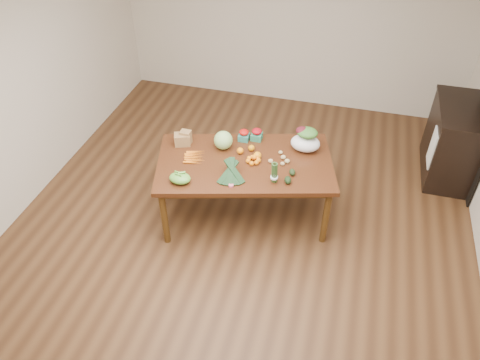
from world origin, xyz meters
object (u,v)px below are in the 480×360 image
(dining_table, at_px, (245,188))
(cabinet, at_px, (452,141))
(paper_bag, at_px, (182,138))
(asparagus_bundle, at_px, (274,172))
(salad_bag, at_px, (306,141))
(cabbage, at_px, (223,140))
(mandarin_cluster, at_px, (254,158))
(kale_bunch, at_px, (231,174))

(dining_table, bearing_deg, cabinet, 16.62)
(dining_table, relative_size, cabinet, 1.80)
(cabinet, xyz_separation_m, paper_bag, (-2.97, -1.27, 0.36))
(asparagus_bundle, distance_m, salad_bag, 0.65)
(dining_table, relative_size, cabbage, 9.03)
(paper_bag, bearing_deg, asparagus_bundle, -18.75)
(dining_table, bearing_deg, cabbage, 133.65)
(asparagus_bundle, bearing_deg, mandarin_cluster, 118.78)
(dining_table, bearing_deg, kale_bunch, -115.22)
(mandarin_cluster, bearing_deg, dining_table, -164.12)
(cabinet, relative_size, paper_bag, 4.54)
(cabbage, height_order, kale_bunch, cabbage)
(asparagus_bundle, height_order, salad_bag, asparagus_bundle)
(kale_bunch, bearing_deg, paper_bag, 131.41)
(asparagus_bundle, bearing_deg, salad_bag, 56.02)
(dining_table, relative_size, kale_bunch, 4.58)
(dining_table, height_order, paper_bag, paper_bag)
(kale_bunch, distance_m, salad_bag, 0.94)
(mandarin_cluster, bearing_deg, kale_bunch, -113.00)
(paper_bag, xyz_separation_m, asparagus_bundle, (1.10, -0.37, 0.05))
(cabbage, distance_m, mandarin_cluster, 0.41)
(mandarin_cluster, bearing_deg, cabinet, 32.50)
(asparagus_bundle, xyz_separation_m, salad_bag, (0.21, 0.62, -0.00))
(paper_bag, relative_size, salad_bag, 0.71)
(dining_table, distance_m, paper_bag, 0.88)
(cabinet, xyz_separation_m, mandarin_cluster, (-2.14, -1.36, 0.32))
(kale_bunch, height_order, salad_bag, salad_bag)
(asparagus_bundle, bearing_deg, cabbage, 131.47)
(dining_table, xyz_separation_m, paper_bag, (-0.74, 0.12, 0.45))
(cabbage, bearing_deg, kale_bunch, -65.37)
(cabbage, relative_size, kale_bunch, 0.51)
(paper_bag, bearing_deg, dining_table, -9.28)
(cabinet, xyz_separation_m, kale_bunch, (-2.29, -1.72, 0.36))
(cabbage, xyz_separation_m, kale_bunch, (0.23, -0.50, -0.02))
(kale_bunch, bearing_deg, mandarin_cluster, 51.71)
(cabinet, height_order, cabbage, cabbage)
(cabinet, height_order, asparagus_bundle, asparagus_bundle)
(cabinet, height_order, kale_bunch, cabinet)
(cabinet, height_order, mandarin_cluster, cabinet)
(paper_bag, distance_m, mandarin_cluster, 0.84)
(dining_table, distance_m, asparagus_bundle, 0.67)
(dining_table, bearing_deg, salad_bag, 17.26)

